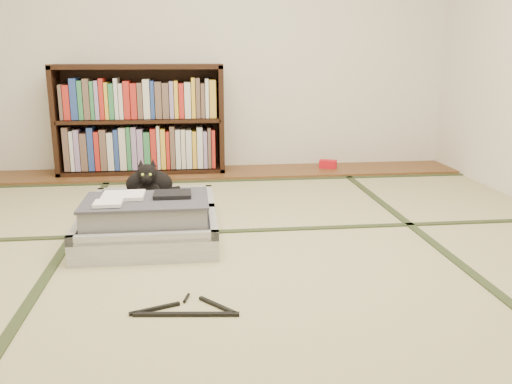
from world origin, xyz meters
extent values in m
plane|color=tan|center=(0.00, 0.00, 0.00)|extent=(4.50, 4.50, 0.00)
cube|color=brown|center=(0.00, 2.00, 0.01)|extent=(4.00, 0.50, 0.02)
cube|color=red|center=(0.90, 2.03, 0.06)|extent=(0.17, 0.14, 0.07)
plane|color=silver|center=(0.00, 2.25, 1.20)|extent=(4.00, 0.00, 4.00)
cube|color=#2D381E|center=(-1.00, 0.00, 0.00)|extent=(0.05, 4.50, 0.01)
cube|color=#2D381E|center=(1.00, 0.00, 0.00)|extent=(0.05, 4.50, 0.01)
cube|color=#2D381E|center=(0.00, 0.40, 0.00)|extent=(4.00, 0.05, 0.01)
cube|color=#2D381E|center=(0.00, 1.70, 0.00)|extent=(4.00, 0.05, 0.01)
cube|color=black|center=(-1.42, 2.07, 0.47)|extent=(0.04, 0.32, 0.90)
cube|color=black|center=(-0.05, 2.07, 0.47)|extent=(0.04, 0.32, 0.90)
cube|color=black|center=(-0.74, 2.07, 0.03)|extent=(1.40, 0.32, 0.04)
cube|color=black|center=(-0.74, 2.07, 0.91)|extent=(1.40, 0.32, 0.04)
cube|color=black|center=(-0.74, 2.07, 0.47)|extent=(1.34, 0.32, 0.03)
cube|color=black|center=(-0.74, 2.22, 0.47)|extent=(1.40, 0.02, 0.90)
cube|color=gray|center=(-0.74, 2.05, 0.25)|extent=(1.26, 0.22, 0.38)
cube|color=gray|center=(-0.74, 2.05, 0.66)|extent=(1.26, 0.22, 0.34)
cube|color=silver|center=(-0.56, 0.18, 0.06)|extent=(0.74, 0.50, 0.13)
cube|color=#313239|center=(-0.56, 0.18, 0.10)|extent=(0.66, 0.42, 0.10)
cube|color=silver|center=(-0.56, -0.05, 0.13)|extent=(0.74, 0.04, 0.05)
cube|color=silver|center=(-0.56, 0.41, 0.13)|extent=(0.74, 0.04, 0.05)
cube|color=silver|center=(-0.91, 0.18, 0.13)|extent=(0.04, 0.50, 0.05)
cube|color=silver|center=(-0.20, 0.18, 0.13)|extent=(0.04, 0.50, 0.05)
cube|color=silver|center=(-0.56, 0.68, 0.06)|extent=(0.74, 0.50, 0.13)
cube|color=#313239|center=(-0.56, 0.68, 0.10)|extent=(0.66, 0.42, 0.10)
cube|color=silver|center=(-0.56, 0.45, 0.13)|extent=(0.74, 0.04, 0.05)
cube|color=silver|center=(-0.56, 0.91, 0.13)|extent=(0.74, 0.04, 0.05)
cube|color=silver|center=(-0.91, 0.68, 0.13)|extent=(0.04, 0.50, 0.05)
cube|color=silver|center=(-0.20, 0.68, 0.13)|extent=(0.04, 0.50, 0.05)
cylinder|color=black|center=(-0.56, 0.43, 0.14)|extent=(0.67, 0.02, 0.02)
cube|color=gray|center=(-0.56, 0.18, 0.19)|extent=(0.63, 0.39, 0.13)
cube|color=#3E3E46|center=(-0.56, 0.18, 0.26)|extent=(0.65, 0.41, 0.01)
cube|color=white|center=(-0.67, 0.23, 0.28)|extent=(0.22, 0.18, 0.02)
cube|color=black|center=(-0.42, 0.23, 0.28)|extent=(0.20, 0.16, 0.02)
cube|color=white|center=(-0.73, 0.08, 0.28)|extent=(0.14, 0.12, 0.02)
cube|color=white|center=(-0.77, -0.06, 0.07)|extent=(0.06, 0.01, 0.04)
cube|color=white|center=(-0.65, -0.06, 0.06)|extent=(0.05, 0.01, 0.03)
cube|color=orange|center=(-0.31, -0.06, 0.07)|extent=(0.05, 0.01, 0.03)
cube|color=#197F33|center=(-0.38, -0.06, 0.09)|extent=(0.04, 0.01, 0.03)
ellipsoid|color=black|center=(-0.58, 0.70, 0.23)|extent=(0.29, 0.19, 0.18)
ellipsoid|color=black|center=(-0.58, 0.62, 0.21)|extent=(0.14, 0.10, 0.10)
ellipsoid|color=black|center=(-0.58, 0.59, 0.32)|extent=(0.12, 0.11, 0.12)
sphere|color=black|center=(-0.58, 0.54, 0.30)|extent=(0.06, 0.06, 0.06)
cone|color=black|center=(-0.61, 0.61, 0.38)|extent=(0.04, 0.05, 0.06)
cone|color=black|center=(-0.54, 0.61, 0.38)|extent=(0.04, 0.05, 0.06)
sphere|color=#A5BF33|center=(-0.60, 0.53, 0.33)|extent=(0.02, 0.02, 0.02)
sphere|color=#A5BF33|center=(-0.55, 0.53, 0.33)|extent=(0.02, 0.02, 0.02)
cylinder|color=black|center=(-0.48, 0.79, 0.17)|extent=(0.18, 0.10, 0.03)
torus|color=white|center=(-0.40, 0.71, 0.15)|extent=(0.10, 0.10, 0.01)
torus|color=white|center=(-0.39, 0.71, 0.16)|extent=(0.09, 0.09, 0.01)
cube|color=black|center=(-0.35, -0.63, 0.01)|extent=(0.42, 0.07, 0.01)
cube|color=black|center=(-0.47, -0.56, 0.01)|extent=(0.20, 0.09, 0.01)
cube|color=black|center=(-0.22, -0.56, 0.01)|extent=(0.15, 0.17, 0.01)
cylinder|color=black|center=(-0.35, -0.48, 0.01)|extent=(0.03, 0.08, 0.01)
camera|label=1|loc=(-0.30, -2.61, 1.02)|focal=38.00mm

